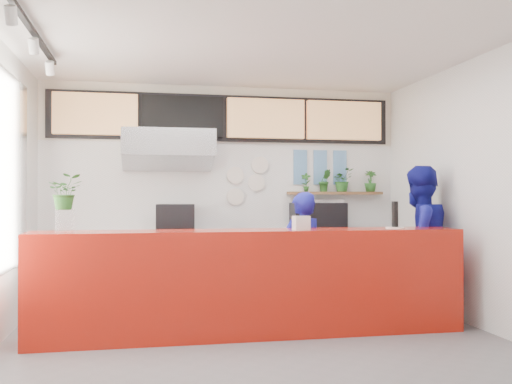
# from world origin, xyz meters

# --- Properties ---
(floor) EXTENTS (5.00, 5.00, 0.00)m
(floor) POSITION_xyz_m (0.00, 0.00, 0.00)
(floor) COLOR slate
(floor) RESTS_ON ground
(ceiling) EXTENTS (5.00, 5.00, 0.00)m
(ceiling) POSITION_xyz_m (0.00, 0.00, 3.00)
(ceiling) COLOR silver
(wall_back) EXTENTS (5.00, 0.00, 5.00)m
(wall_back) POSITION_xyz_m (0.00, 2.50, 1.50)
(wall_back) COLOR white
(wall_back) RESTS_ON ground
(wall_right) EXTENTS (0.00, 5.00, 5.00)m
(wall_right) POSITION_xyz_m (2.50, 0.00, 1.50)
(wall_right) COLOR white
(wall_right) RESTS_ON ground
(service_counter) EXTENTS (4.50, 0.60, 1.10)m
(service_counter) POSITION_xyz_m (0.00, 0.40, 0.55)
(service_counter) COLOR #A5170B
(service_counter) RESTS_ON ground
(cream_band) EXTENTS (5.00, 0.02, 0.80)m
(cream_band) POSITION_xyz_m (0.00, 2.49, 2.60)
(cream_band) COLOR beige
(cream_band) RESTS_ON wall_back
(prep_bench) EXTENTS (1.80, 0.60, 0.90)m
(prep_bench) POSITION_xyz_m (-0.80, 2.20, 0.45)
(prep_bench) COLOR #B2B5BA
(prep_bench) RESTS_ON ground
(panini_oven) EXTENTS (0.53, 0.53, 0.45)m
(panini_oven) POSITION_xyz_m (-0.70, 2.20, 1.12)
(panini_oven) COLOR black
(panini_oven) RESTS_ON prep_bench
(extraction_hood) EXTENTS (1.20, 0.70, 0.35)m
(extraction_hood) POSITION_xyz_m (-0.80, 2.15, 2.15)
(extraction_hood) COLOR #B2B5BA
(extraction_hood) RESTS_ON ceiling
(hood_lip) EXTENTS (1.20, 0.69, 0.31)m
(hood_lip) POSITION_xyz_m (-0.80, 2.15, 1.95)
(hood_lip) COLOR #B2B5BA
(hood_lip) RESTS_ON ceiling
(right_bench) EXTENTS (1.80, 0.60, 0.90)m
(right_bench) POSITION_xyz_m (1.50, 2.20, 0.45)
(right_bench) COLOR #B2B5BA
(right_bench) RESTS_ON ground
(espresso_machine) EXTENTS (0.75, 0.56, 0.46)m
(espresso_machine) POSITION_xyz_m (1.28, 2.20, 1.13)
(espresso_machine) COLOR black
(espresso_machine) RESTS_ON right_bench
(espresso_tray) EXTENTS (0.68, 0.49, 0.06)m
(espresso_tray) POSITION_xyz_m (1.28, 2.20, 1.38)
(espresso_tray) COLOR #A1A3A8
(espresso_tray) RESTS_ON espresso_machine
(herb_shelf) EXTENTS (1.40, 0.18, 0.04)m
(herb_shelf) POSITION_xyz_m (1.60, 2.40, 1.50)
(herb_shelf) COLOR brown
(herb_shelf) RESTS_ON wall_back
(menu_board_far_left) EXTENTS (1.10, 0.10, 0.55)m
(menu_board_far_left) POSITION_xyz_m (-1.75, 2.38, 2.55)
(menu_board_far_left) COLOR tan
(menu_board_far_left) RESTS_ON wall_back
(menu_board_mid_left) EXTENTS (1.10, 0.10, 0.55)m
(menu_board_mid_left) POSITION_xyz_m (-0.59, 2.38, 2.55)
(menu_board_mid_left) COLOR black
(menu_board_mid_left) RESTS_ON wall_back
(menu_board_mid_right) EXTENTS (1.10, 0.10, 0.55)m
(menu_board_mid_right) POSITION_xyz_m (0.57, 2.38, 2.55)
(menu_board_mid_right) COLOR tan
(menu_board_mid_right) RESTS_ON wall_back
(menu_board_far_right) EXTENTS (1.10, 0.10, 0.55)m
(menu_board_far_right) POSITION_xyz_m (1.73, 2.38, 2.55)
(menu_board_far_right) COLOR tan
(menu_board_far_right) RESTS_ON wall_back
(soffit) EXTENTS (4.80, 0.04, 0.65)m
(soffit) POSITION_xyz_m (0.00, 2.46, 2.55)
(soffit) COLOR black
(soffit) RESTS_ON wall_back
(window_frame) EXTENTS (0.03, 2.30, 2.00)m
(window_frame) POSITION_xyz_m (-2.45, 0.30, 1.70)
(window_frame) COLOR #B2B5BA
(window_frame) RESTS_ON wall_left
(track_rail) EXTENTS (0.05, 2.40, 0.04)m
(track_rail) POSITION_xyz_m (-2.10, 0.00, 2.94)
(track_rail) COLOR black
(track_rail) RESTS_ON ceiling
(dec_plate_a) EXTENTS (0.24, 0.03, 0.24)m
(dec_plate_a) POSITION_xyz_m (0.15, 2.47, 1.75)
(dec_plate_a) COLOR silver
(dec_plate_a) RESTS_ON wall_back
(dec_plate_b) EXTENTS (0.24, 0.03, 0.24)m
(dec_plate_b) POSITION_xyz_m (0.45, 2.47, 1.65)
(dec_plate_b) COLOR silver
(dec_plate_b) RESTS_ON wall_back
(dec_plate_c) EXTENTS (0.24, 0.03, 0.24)m
(dec_plate_c) POSITION_xyz_m (0.15, 2.47, 1.45)
(dec_plate_c) COLOR silver
(dec_plate_c) RESTS_ON wall_back
(dec_plate_d) EXTENTS (0.24, 0.03, 0.24)m
(dec_plate_d) POSITION_xyz_m (0.50, 2.47, 1.90)
(dec_plate_d) COLOR silver
(dec_plate_d) RESTS_ON wall_back
(photo_frame_a) EXTENTS (0.20, 0.02, 0.25)m
(photo_frame_a) POSITION_xyz_m (1.10, 2.48, 2.00)
(photo_frame_a) COLOR #598CBF
(photo_frame_a) RESTS_ON wall_back
(photo_frame_b) EXTENTS (0.20, 0.02, 0.25)m
(photo_frame_b) POSITION_xyz_m (1.40, 2.48, 2.00)
(photo_frame_b) COLOR #598CBF
(photo_frame_b) RESTS_ON wall_back
(photo_frame_c) EXTENTS (0.20, 0.02, 0.25)m
(photo_frame_c) POSITION_xyz_m (1.70, 2.48, 2.00)
(photo_frame_c) COLOR #598CBF
(photo_frame_c) RESTS_ON wall_back
(photo_frame_d) EXTENTS (0.20, 0.02, 0.25)m
(photo_frame_d) POSITION_xyz_m (1.10, 2.48, 1.75)
(photo_frame_d) COLOR #598CBF
(photo_frame_d) RESTS_ON wall_back
(photo_frame_e) EXTENTS (0.20, 0.02, 0.25)m
(photo_frame_e) POSITION_xyz_m (1.40, 2.48, 1.75)
(photo_frame_e) COLOR #598CBF
(photo_frame_e) RESTS_ON wall_back
(photo_frame_f) EXTENTS (0.20, 0.02, 0.25)m
(photo_frame_f) POSITION_xyz_m (1.70, 2.48, 1.75)
(photo_frame_f) COLOR #598CBF
(photo_frame_f) RESTS_ON wall_back
(staff_center) EXTENTS (0.63, 0.51, 1.50)m
(staff_center) POSITION_xyz_m (0.67, 0.88, 0.75)
(staff_center) COLOR navy
(staff_center) RESTS_ON ground
(staff_right) EXTENTS (1.05, 0.92, 1.82)m
(staff_right) POSITION_xyz_m (2.13, 0.88, 0.91)
(staff_right) COLOR navy
(staff_right) RESTS_ON ground
(herb_a) EXTENTS (0.17, 0.14, 0.27)m
(herb_a) POSITION_xyz_m (1.16, 2.40, 1.66)
(herb_a) COLOR #255C20
(herb_a) RESTS_ON herb_shelf
(herb_b) EXTENTS (0.18, 0.15, 0.32)m
(herb_b) POSITION_xyz_m (1.45, 2.40, 1.68)
(herb_b) COLOR #255C20
(herb_b) RESTS_ON herb_shelf
(herb_c) EXTENTS (0.38, 0.35, 0.34)m
(herb_c) POSITION_xyz_m (1.71, 2.40, 1.69)
(herb_c) COLOR #255C20
(herb_c) RESTS_ON herb_shelf
(herb_d) EXTENTS (0.19, 0.18, 0.31)m
(herb_d) POSITION_xyz_m (2.14, 2.40, 1.68)
(herb_d) COLOR #255C20
(herb_d) RESTS_ON herb_shelf
(glass_vase) EXTENTS (0.21, 0.21, 0.23)m
(glass_vase) POSITION_xyz_m (-1.86, 0.31, 1.21)
(glass_vase) COLOR silver
(glass_vase) RESTS_ON service_counter
(basil_vase) EXTENTS (0.37, 0.33, 0.35)m
(basil_vase) POSITION_xyz_m (-1.86, 0.31, 1.49)
(basil_vase) COLOR #255C20
(basil_vase) RESTS_ON glass_vase
(napkin_holder) EXTENTS (0.18, 0.13, 0.15)m
(napkin_holder) POSITION_xyz_m (0.51, 0.30, 1.17)
(napkin_holder) COLOR silver
(napkin_holder) RESTS_ON service_counter
(white_plate) EXTENTS (0.21, 0.21, 0.02)m
(white_plate) POSITION_xyz_m (1.59, 0.37, 1.11)
(white_plate) COLOR silver
(white_plate) RESTS_ON service_counter
(pepper_mill) EXTENTS (0.09, 0.09, 0.28)m
(pepper_mill) POSITION_xyz_m (1.59, 0.37, 1.26)
(pepper_mill) COLOR black
(pepper_mill) RESTS_ON white_plate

